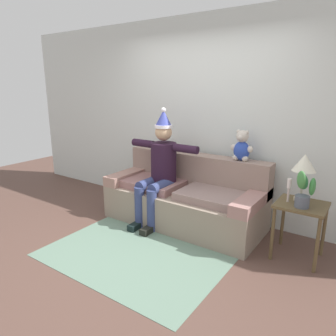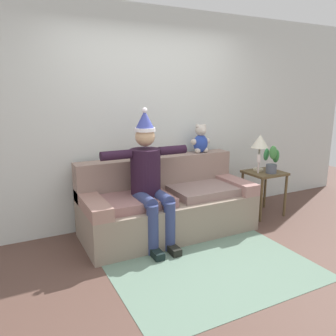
# 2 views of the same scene
# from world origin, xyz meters

# --- Properties ---
(ground_plane) EXTENTS (10.00, 10.00, 0.00)m
(ground_plane) POSITION_xyz_m (0.00, 0.00, 0.00)
(ground_plane) COLOR brown
(back_wall) EXTENTS (7.00, 0.10, 2.70)m
(back_wall) POSITION_xyz_m (0.00, 1.55, 1.35)
(back_wall) COLOR silver
(back_wall) RESTS_ON ground_plane
(couch) EXTENTS (2.07, 0.88, 0.89)m
(couch) POSITION_xyz_m (0.00, 1.04, 0.34)
(couch) COLOR gray
(couch) RESTS_ON ground_plane
(person_seated) EXTENTS (1.02, 0.77, 1.52)m
(person_seated) POSITION_xyz_m (-0.30, 0.87, 0.77)
(person_seated) COLOR black
(person_seated) RESTS_ON ground_plane
(teddy_bear) EXTENTS (0.29, 0.17, 0.38)m
(teddy_bear) POSITION_xyz_m (0.64, 1.30, 1.06)
(teddy_bear) COLOR #2944A7
(teddy_bear) RESTS_ON couch
(side_table) EXTENTS (0.49, 0.45, 0.61)m
(side_table) POSITION_xyz_m (1.46, 0.94, 0.50)
(side_table) COLOR brown
(side_table) RESTS_ON ground_plane
(table_lamp) EXTENTS (0.24, 0.24, 0.50)m
(table_lamp) POSITION_xyz_m (1.42, 1.03, 1.00)
(table_lamp) COLOR #BFB493
(table_lamp) RESTS_ON side_table
(potted_plant) EXTENTS (0.22, 0.23, 0.38)m
(potted_plant) POSITION_xyz_m (1.48, 0.85, 0.79)
(potted_plant) COLOR #515663
(potted_plant) RESTS_ON side_table
(candle_tall) EXTENTS (0.04, 0.04, 0.25)m
(candle_tall) POSITION_xyz_m (1.32, 0.92, 0.78)
(candle_tall) COLOR beige
(candle_tall) RESTS_ON side_table
(area_rug) EXTENTS (1.94, 1.36, 0.01)m
(area_rug) POSITION_xyz_m (0.00, -0.01, 0.00)
(area_rug) COLOR slate
(area_rug) RESTS_ON ground_plane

